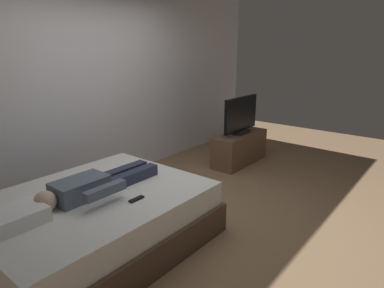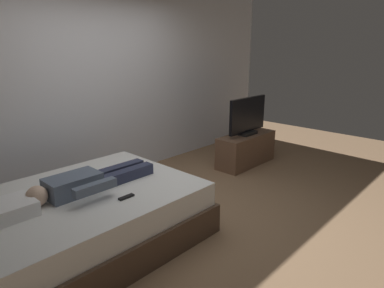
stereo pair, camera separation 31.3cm
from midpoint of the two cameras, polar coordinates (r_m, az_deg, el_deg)
name	(u,v)px [view 2 (the right image)]	position (r m, az deg, el deg)	size (l,w,h in m)	color
ground_plane	(188,217)	(3.86, 1.71, -12.33)	(10.00, 10.00, 0.00)	#8C6B4C
back_wall	(120,79)	(4.97, -10.33, 10.84)	(6.40, 0.10, 2.80)	silver
bed	(87,218)	(3.41, -14.82, -12.04)	(2.07, 1.61, 0.54)	brown
pillow	(1,212)	(3.00, -27.09, -10.25)	(0.48, 0.34, 0.12)	white
person	(87,182)	(3.27, -14.84, -6.35)	(1.26, 0.46, 0.18)	slate
remote	(126,197)	(3.07, -8.22, -8.96)	(0.15, 0.04, 0.02)	black
tv_stand	(246,149)	(5.50, 10.78, -0.92)	(1.10, 0.40, 0.50)	brown
tv	(248,117)	(5.37, 11.08, 4.54)	(0.88, 0.20, 0.59)	black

